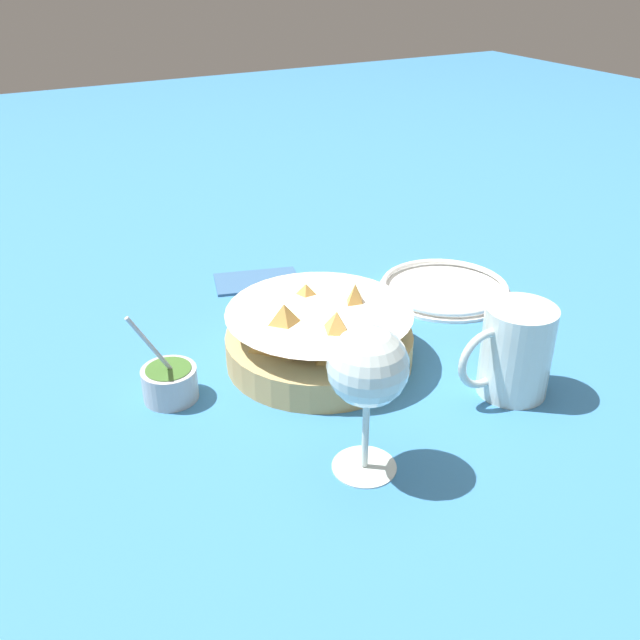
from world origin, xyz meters
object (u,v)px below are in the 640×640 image
beer_mug (514,354)px  wine_glass (368,371)px  food_basket (320,338)px  sauce_cup (170,382)px  side_plate (444,288)px

beer_mug → wine_glass: bearing=9.0°
food_basket → wine_glass: size_ratio=1.46×
food_basket → sauce_cup: size_ratio=2.01×
wine_glass → side_plate: wine_glass is taller
sauce_cup → beer_mug: 0.40m
food_basket → sauce_cup: sauce_cup is taller
wine_glass → beer_mug: (-0.22, -0.04, -0.06)m
wine_glass → side_plate: size_ratio=0.81×
food_basket → wine_glass: bearing=74.0°
food_basket → side_plate: (-0.26, -0.08, -0.03)m
beer_mug → food_basket: bearing=-44.9°
food_basket → side_plate: 0.27m
sauce_cup → beer_mug: bearing=153.5°
side_plate → sauce_cup: bearing=9.0°
food_basket → side_plate: food_basket is taller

